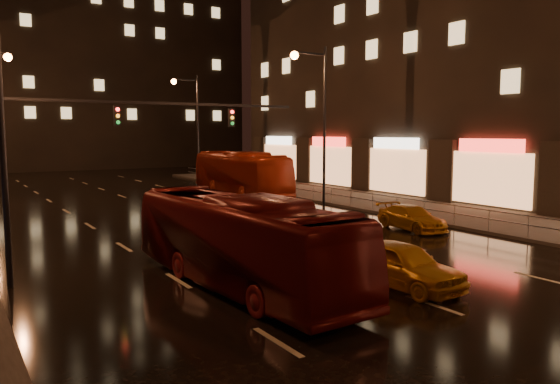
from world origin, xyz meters
The scene contains 9 objects.
ground centered at (0.00, 20.00, 0.00)m, with size 140.00×140.00×0.00m, color black.
sidewalk_right centered at (13.50, 15.00, 0.07)m, with size 7.00×70.00×0.15m, color #38332D.
building_distant centered at (4.00, 72.00, 18.00)m, with size 44.00×16.00×36.00m, color black.
traffic_signal centered at (-5.06, 20.00, 4.74)m, with size 15.31×0.32×6.20m.
railing_right centered at (10.20, 18.00, 0.90)m, with size 0.05×56.00×1.00m.
bus_red centered at (-3.66, 8.35, 1.41)m, with size 2.37×10.12×2.82m, color #65100E.
bus_curb centered at (7.75, 29.95, 1.63)m, with size 2.74×11.73×3.27m, color #AF2C11.
taxi_near centered at (0.50, 5.74, 0.70)m, with size 1.66×4.12×1.40m, color #C68312.
taxi_far centered at (8.00, 12.70, 0.58)m, with size 1.62×3.98×1.16m, color #C07912.
Camera 1 is at (-11.18, -6.03, 4.68)m, focal length 35.00 mm.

